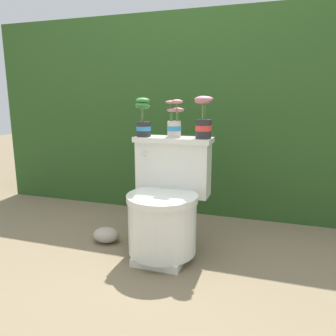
{
  "coord_description": "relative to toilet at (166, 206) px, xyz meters",
  "views": [
    {
      "loc": [
        0.62,
        -1.65,
        0.92
      ],
      "look_at": [
        0.05,
        0.13,
        0.52
      ],
      "focal_mm": 35.0,
      "sensor_mm": 36.0,
      "label": 1
    }
  ],
  "objects": [
    {
      "name": "potted_plant_left",
      "position": [
        -0.19,
        0.13,
        0.49
      ],
      "size": [
        0.1,
        0.09,
        0.23
      ],
      "color": "#262628",
      "rests_on": "toilet"
    },
    {
      "name": "ground_plane",
      "position": [
        -0.05,
        -0.09,
        -0.3
      ],
      "size": [
        12.0,
        12.0,
        0.0
      ],
      "primitive_type": "plane",
      "color": "#75664C"
    },
    {
      "name": "potted_plant_midleft",
      "position": [
        0.0,
        0.17,
        0.48
      ],
      "size": [
        0.11,
        0.09,
        0.22
      ],
      "color": "beige",
      "rests_on": "toilet"
    },
    {
      "name": "potted_plant_middle",
      "position": [
        0.18,
        0.14,
        0.51
      ],
      "size": [
        0.11,
        0.13,
        0.24
      ],
      "color": "#262628",
      "rests_on": "toilet"
    },
    {
      "name": "garden_stone",
      "position": [
        -0.42,
        0.03,
        -0.25
      ],
      "size": [
        0.17,
        0.14,
        0.1
      ],
      "color": "#9E9384",
      "rests_on": "ground"
    },
    {
      "name": "hedge_backdrop",
      "position": [
        -0.05,
        1.09,
        0.48
      ],
      "size": [
        3.46,
        0.71,
        1.56
      ],
      "color": "#284C1E",
      "rests_on": "ground"
    },
    {
      "name": "toilet",
      "position": [
        0.0,
        0.0,
        0.0
      ],
      "size": [
        0.47,
        0.5,
        0.69
      ],
      "color": "silver",
      "rests_on": "ground"
    }
  ]
}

